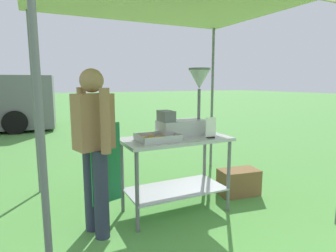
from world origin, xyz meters
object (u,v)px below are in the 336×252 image
at_px(stall_canopy, 172,1).
at_px(donut_fryer, 187,112).
at_px(donut_cart, 176,158).
at_px(vendor, 95,144).
at_px(menu_sign, 211,129).
at_px(supply_crate, 239,182).
at_px(donut_tray, 158,139).

relative_size(stall_canopy, donut_fryer, 3.84).
bearing_deg(donut_cart, vendor, -173.95).
distance_m(stall_canopy, menu_sign, 1.45).
bearing_deg(vendor, supply_crate, 5.03).
relative_size(donut_tray, donut_fryer, 0.55).
distance_m(donut_cart, donut_tray, 0.36).
bearing_deg(supply_crate, donut_fryer, 178.95).
xyz_separation_m(donut_cart, menu_sign, (0.34, -0.18, 0.33)).
xyz_separation_m(vendor, supply_crate, (1.90, 0.17, -0.73)).
height_order(stall_canopy, donut_fryer, stall_canopy).
bearing_deg(stall_canopy, donut_fryer, -4.13).
xyz_separation_m(stall_canopy, donut_fryer, (0.18, -0.01, -1.20)).
relative_size(stall_canopy, donut_cart, 2.47).
relative_size(donut_tray, vendor, 0.27).
height_order(stall_canopy, supply_crate, stall_canopy).
height_order(donut_cart, supply_crate, donut_cart).
xyz_separation_m(donut_cart, donut_fryer, (0.18, 0.08, 0.51)).
bearing_deg(donut_tray, supply_crate, 5.77).
bearing_deg(donut_fryer, menu_sign, -59.60).
bearing_deg(donut_tray, menu_sign, -12.53).
height_order(menu_sign, supply_crate, menu_sign).
distance_m(donut_cart, supply_crate, 1.09).
relative_size(donut_fryer, menu_sign, 3.36).
xyz_separation_m(donut_tray, donut_fryer, (0.43, 0.14, 0.26)).
bearing_deg(donut_cart, donut_fryer, 24.79).
bearing_deg(menu_sign, donut_fryer, 120.40).
height_order(stall_canopy, donut_tray, stall_canopy).
bearing_deg(donut_fryer, stall_canopy, 175.87).
bearing_deg(vendor, donut_tray, 3.66).
bearing_deg(vendor, stall_canopy, 12.01).
bearing_deg(menu_sign, donut_cart, 151.55).
xyz_separation_m(menu_sign, vendor, (-1.26, 0.09, -0.06)).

